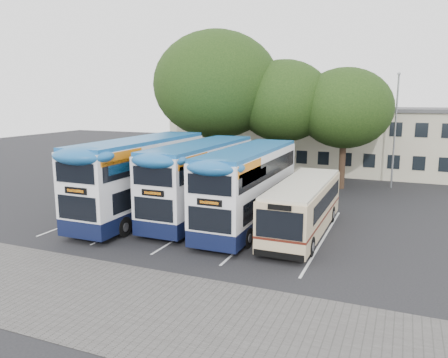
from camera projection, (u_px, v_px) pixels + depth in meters
ground at (230, 263)px, 19.32m from camera, size 120.00×120.00×0.00m
paving_strip at (126, 303)px, 15.54m from camera, size 40.00×6.00×0.01m
bay_lines at (202, 223)px, 25.27m from camera, size 14.12×11.00×0.01m
depot_building at (331, 139)px, 43.22m from camera, size 32.40×8.40×6.20m
lamp_post at (395, 125)px, 34.22m from camera, size 0.25×1.05×9.06m
tree_left at (216, 85)px, 35.94m from camera, size 10.35×10.35×12.60m
tree_mid at (284, 101)px, 35.07m from camera, size 7.70×7.70×10.16m
tree_right at (345, 108)px, 33.80m from camera, size 7.32×7.32×9.48m
bus_dd_left at (142, 174)px, 26.31m from camera, size 2.78×11.46×4.78m
bus_dd_mid at (201, 177)px, 26.20m from camera, size 2.64×10.88×4.53m
bus_dd_right at (249, 184)px, 24.41m from camera, size 2.59×10.68×4.45m
bus_single at (304, 204)px, 23.20m from camera, size 2.43×9.54×2.84m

